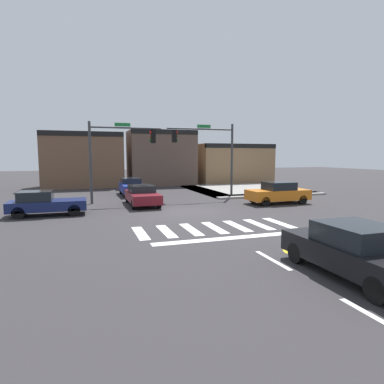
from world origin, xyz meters
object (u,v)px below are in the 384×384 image
(car_navy, at_px, (45,203))
(car_black, at_px, (356,251))
(traffic_signal_northeast, at_px, (208,147))
(car_maroon, at_px, (142,195))
(car_orange, at_px, (278,193))
(car_blue, at_px, (132,186))
(traffic_signal_northwest, at_px, (119,147))

(car_navy, distance_m, car_black, 15.87)
(traffic_signal_northeast, height_order, car_maroon, traffic_signal_northeast)
(car_orange, xyz_separation_m, car_blue, (-9.09, 8.24, -0.02))
(car_navy, bearing_deg, traffic_signal_northwest, 40.54)
(car_orange, height_order, car_black, car_orange)
(car_maroon, distance_m, car_navy, 6.22)
(traffic_signal_northeast, xyz_separation_m, car_blue, (-5.47, 3.87, -3.32))
(car_navy, relative_size, car_black, 0.94)
(car_navy, height_order, car_blue, car_blue)
(car_maroon, xyz_separation_m, car_navy, (-5.84, -2.14, 0.01))
(car_navy, xyz_separation_m, car_blue, (5.93, 8.08, 0.05))
(car_navy, bearing_deg, car_orange, -0.60)
(traffic_signal_northwest, height_order, car_blue, traffic_signal_northwest)
(car_black, bearing_deg, car_blue, 9.29)
(traffic_signal_northwest, height_order, car_black, traffic_signal_northwest)
(car_maroon, distance_m, car_black, 15.37)
(car_orange, height_order, car_blue, car_orange)
(car_maroon, bearing_deg, car_blue, 179.12)
(car_maroon, height_order, car_blue, car_blue)
(traffic_signal_northeast, bearing_deg, car_orange, 129.69)
(car_navy, relative_size, car_blue, 0.96)
(car_maroon, height_order, car_navy, car_navy)
(traffic_signal_northwest, relative_size, car_maroon, 1.26)
(car_maroon, xyz_separation_m, car_black, (3.51, -14.97, 0.05))
(traffic_signal_northeast, distance_m, car_maroon, 6.82)
(traffic_signal_northwest, distance_m, car_maroon, 3.94)
(traffic_signal_northwest, height_order, car_orange, traffic_signal_northwest)
(car_maroon, distance_m, car_blue, 5.94)
(traffic_signal_northwest, bearing_deg, car_black, -73.83)
(traffic_signal_northeast, bearing_deg, car_navy, 20.26)
(traffic_signal_northeast, bearing_deg, traffic_signal_northwest, 2.89)
(car_black, bearing_deg, car_maroon, 13.20)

